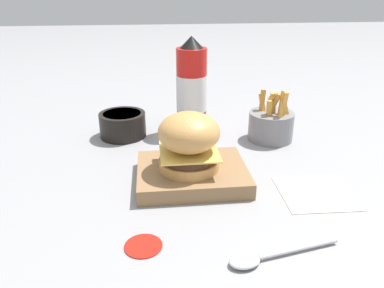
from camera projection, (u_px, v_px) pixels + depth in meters
ground_plane at (219, 177)px, 0.77m from camera, size 6.00×6.00×0.00m
serving_board at (192, 174)px, 0.75m from camera, size 0.22×0.18×0.03m
burger at (189, 141)px, 0.72m from camera, size 0.12×0.12×0.11m
ketchup_bottle at (192, 89)px, 0.97m from camera, size 0.08×0.08×0.25m
fries_basket at (271, 125)px, 0.94m from camera, size 0.11×0.11×0.13m
side_bowl at (123, 124)px, 0.96m from camera, size 0.12×0.12×0.06m
spoon at (259, 258)px, 0.54m from camera, size 0.18×0.05×0.01m
ketchup_puddle at (143, 245)px, 0.57m from camera, size 0.06×0.06×0.00m
parchment_square at (315, 193)px, 0.71m from camera, size 0.14×0.14×0.00m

